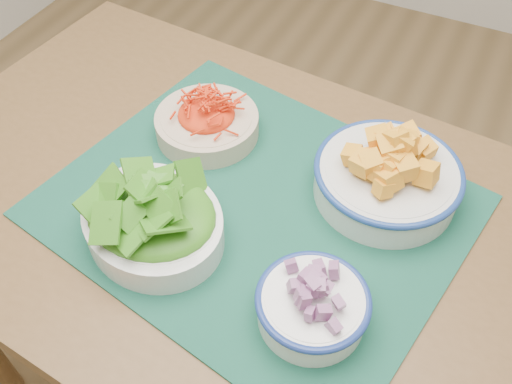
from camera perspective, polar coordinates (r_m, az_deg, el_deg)
table at (r=1.00m, az=-3.90°, el=-4.45°), size 1.13×0.81×0.75m
placemat at (r=0.89m, az=0.00°, el=-1.36°), size 0.69×0.60×0.00m
carrot_bowl at (r=0.98m, az=-4.95°, el=7.26°), size 0.18×0.18×0.07m
squash_bowl at (r=0.89m, az=13.16°, el=2.15°), size 0.24×0.24×0.11m
lettuce_bowl at (r=0.83m, az=-10.39°, el=-2.32°), size 0.28×0.26×0.10m
onion_bowl at (r=0.75m, az=5.71°, el=-10.91°), size 0.15×0.15×0.08m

